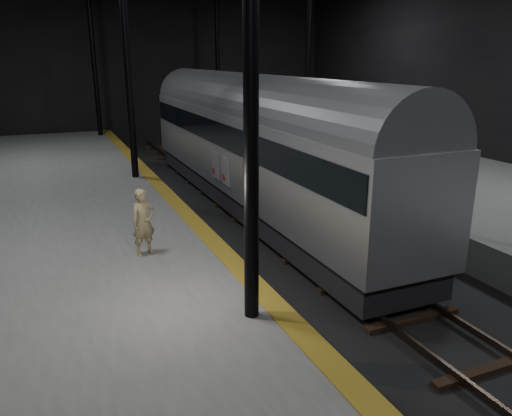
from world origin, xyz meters
TOP-DOWN VIEW (x-y plane):
  - ground at (0.00, 0.00)m, footprint 44.00×44.00m
  - platform_left at (-7.50, 0.00)m, footprint 9.00×43.80m
  - platform_right at (7.50, 0.00)m, footprint 9.00×43.80m
  - tactile_strip at (-3.25, 0.00)m, footprint 0.50×43.80m
  - track at (0.00, 0.00)m, footprint 2.40×43.00m
  - train at (-0.00, 5.11)m, footprint 2.74×18.26m
  - woman at (-5.01, -0.24)m, footprint 0.67×0.54m

SIDE VIEW (x-z plane):
  - ground at x=0.00m, z-range 0.00..0.00m
  - track at x=0.00m, z-range -0.05..0.19m
  - platform_left at x=-7.50m, z-range 0.00..1.00m
  - platform_right at x=7.50m, z-range 0.00..1.00m
  - tactile_strip at x=-3.25m, z-range 1.00..1.01m
  - woman at x=-5.01m, z-range 1.00..2.60m
  - train at x=0.00m, z-range 0.28..5.16m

